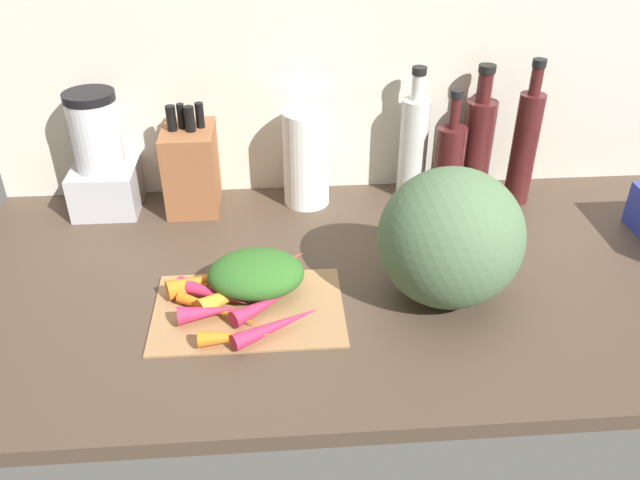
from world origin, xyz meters
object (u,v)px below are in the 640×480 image
carrot_5 (209,312)px  carrot_9 (264,305)px  carrot_2 (220,311)px  carrot_10 (196,287)px  knife_block (192,166)px  bottle_3 (524,145)px  carrot_3 (213,294)px  cutting_board (249,309)px  carrot_11 (268,283)px  paper_towel_roll (306,158)px  bottle_0 (413,145)px  bottle_2 (477,143)px  carrot_4 (261,286)px  carrot_7 (206,280)px  carrot_1 (240,290)px  bottle_1 (449,162)px  carrot_6 (279,325)px  carrot_8 (275,268)px  blender_appliance (101,161)px  carrot_0 (235,337)px  winter_squash (450,238)px

carrot_5 → carrot_9: carrot_5 is taller
carrot_2 → carrot_10: bearing=123.7°
knife_block → bottle_3: bottle_3 is taller
carrot_3 → carrot_5: size_ratio=1.38×
cutting_board → carrot_11: bearing=54.7°
paper_towel_roll → bottle_0: size_ratio=0.72×
cutting_board → bottle_2: 68.83cm
carrot_4 → carrot_7: same height
carrot_1 → carrot_4: bearing=14.1°
carrot_4 → knife_block: bearing=112.5°
carrot_11 → bottle_1: (41.54, 32.57, 7.83)cm
carrot_6 → knife_block: 51.95cm
carrot_3 → bottle_2: size_ratio=0.48×
carrot_9 → bottle_3: size_ratio=0.39×
carrot_1 → carrot_7: 7.38cm
carrot_3 → carrot_9: 10.09cm
carrot_3 → carrot_8: 13.53cm
cutting_board → carrot_5: carrot_5 is taller
blender_appliance → carrot_1: bearing=-50.5°
knife_block → carrot_0: bearing=-77.7°
cutting_board → winter_squash: winter_squash is taller
carrot_6 → carrot_10: carrot_6 is taller
carrot_9 → bottle_0: size_ratio=0.42×
paper_towel_roll → bottle_2: bearing=3.7°
carrot_6 → carrot_9: carrot_9 is taller
carrot_0 → winter_squash: bearing=16.4°
carrot_11 → carrot_6: bearing=-81.8°
carrot_10 → bottle_2: bottle_2 is taller
carrot_6 → paper_towel_roll: 48.68cm
carrot_5 → carrot_8: size_ratio=0.68×
carrot_3 → carrot_6: 15.17cm
carrot_11 → blender_appliance: 51.44cm
carrot_1 → carrot_9: (4.43, -4.46, -0.11)cm
bottle_3 → paper_towel_roll: bearing=176.6°
carrot_7 → carrot_1: bearing=-29.1°
paper_towel_roll → carrot_4: bearing=-106.3°
carrot_1 → knife_block: 40.27cm
carrot_0 → carrot_11: (5.54, 14.71, 0.05)cm
blender_appliance → carrot_7: bearing=-54.1°
knife_block → bottle_3: size_ratio=0.73×
carrot_8 → carrot_9: (-2.09, -11.20, -0.17)cm
carrot_6 → carrot_3: bearing=141.0°
cutting_board → bottle_0: bearing=48.1°
carrot_6 → carrot_8: (-0.40, 16.84, 0.26)cm
carrot_1 → paper_towel_roll: (14.45, 37.17, 8.62)cm
carrot_4 → knife_block: 40.64cm
carrot_11 → blender_appliance: (-36.10, 35.36, 9.63)cm
carrot_4 → bottle_3: 69.16cm
carrot_0 → carrot_11: 15.72cm
carrot_11 → paper_towel_roll: 37.31cm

